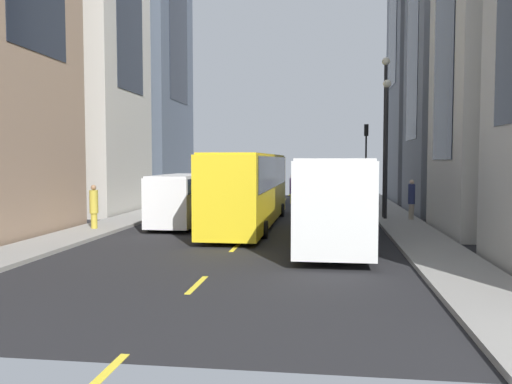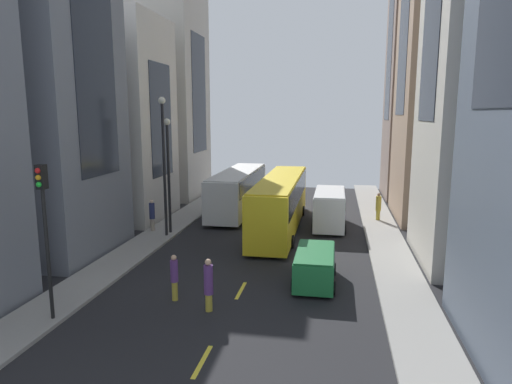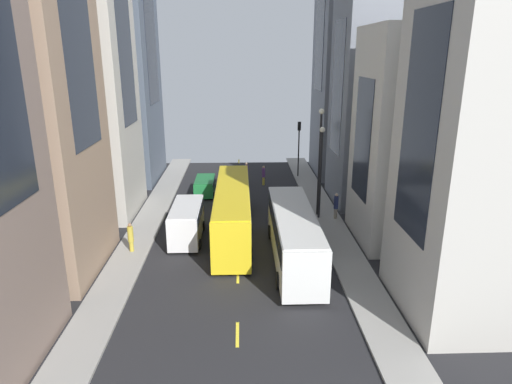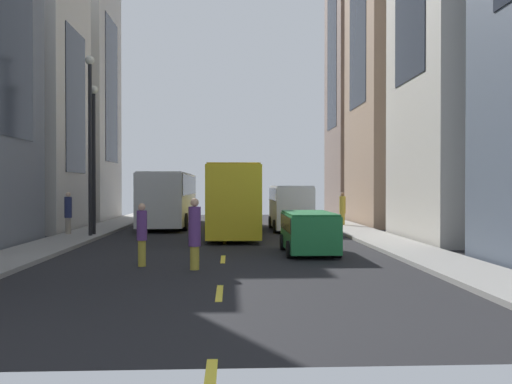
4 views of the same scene
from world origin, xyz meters
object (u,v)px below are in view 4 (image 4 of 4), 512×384
pedestrian_walking_far (68,212)px  pedestrian_crossing_near (142,233)px  pedestrian_waiting_curb (342,208)px  pedestrian_crossing_mid (195,232)px  delivery_van_white (290,204)px  car_green_0 (309,229)px  streetcar_yellow (233,194)px  city_bus_white (170,195)px

pedestrian_walking_far → pedestrian_crossing_near: (5.34, -10.28, -0.19)m
pedestrian_waiting_curb → pedestrian_crossing_mid: 18.67m
pedestrian_walking_far → pedestrian_crossing_near: size_ratio=1.05×
delivery_van_white → pedestrian_walking_far: bearing=-163.0°
car_green_0 → pedestrian_walking_far: 13.30m
streetcar_yellow → pedestrian_crossing_near: streetcar_yellow is taller
streetcar_yellow → pedestrian_crossing_near: (-2.96, -12.83, -1.04)m
city_bus_white → streetcar_yellow: (4.01, -4.71, 0.12)m
pedestrian_waiting_curb → streetcar_yellow: bearing=-95.4°
city_bus_white → car_green_0: 16.09m
city_bus_white → pedestrian_walking_far: (-4.28, -7.26, -0.74)m
car_green_0 → pedestrian_waiting_curb: 13.66m
car_green_0 → streetcar_yellow: bearing=106.1°
city_bus_white → delivery_van_white: city_bus_white is taller
pedestrian_crossing_mid → pedestrian_crossing_near: 1.89m
delivery_van_white → pedestrian_waiting_curb: delivery_van_white is taller
pedestrian_walking_far → pedestrian_crossing_near: 11.58m
delivery_van_white → car_green_0: size_ratio=1.38×
streetcar_yellow → pedestrian_crossing_near: 13.21m
delivery_van_white → pedestrian_crossing_mid: delivery_van_white is taller
pedestrian_crossing_mid → pedestrian_walking_far: 13.12m
pedestrian_waiting_curb → car_green_0: bearing=-47.8°
delivery_van_white → car_green_0: bearing=-92.5°
pedestrian_crossing_mid → pedestrian_crossing_near: bearing=-78.0°
streetcar_yellow → pedestrian_crossing_mid: streetcar_yellow is taller
delivery_van_white → pedestrian_walking_far: delivery_van_white is taller
pedestrian_crossing_mid → pedestrian_waiting_curb: bearing=-169.5°
city_bus_white → pedestrian_waiting_curb: size_ratio=5.81×
pedestrian_crossing_mid → car_green_0: bearing=169.0°
pedestrian_crossing_mid → pedestrian_walking_far: bearing=-111.3°
streetcar_yellow → pedestrian_walking_far: size_ratio=6.64×
streetcar_yellow → pedestrian_waiting_curb: (6.82, 3.25, -0.92)m
pedestrian_crossing_mid → pedestrian_walking_far: (-7.07, 11.05, 0.12)m
city_bus_white → car_green_0: size_ratio=2.91×
car_green_0 → pedestrian_crossing_near: size_ratio=1.99×
city_bus_white → pedestrian_crossing_near: size_ratio=5.80×
delivery_van_white → car_green_0: (-0.48, -10.82, -0.59)m
streetcar_yellow → pedestrian_walking_far: bearing=-162.9°
city_bus_white → pedestrian_waiting_curb: city_bus_white is taller
pedestrian_walking_far → streetcar_yellow: bearing=-23.8°
city_bus_white → streetcar_yellow: 6.19m
city_bus_white → car_green_0: bearing=-64.7°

